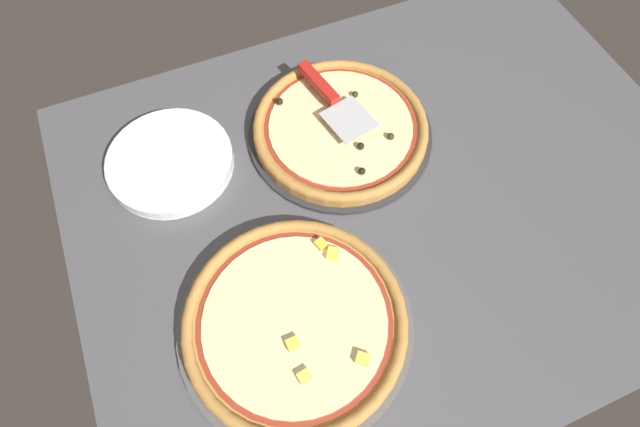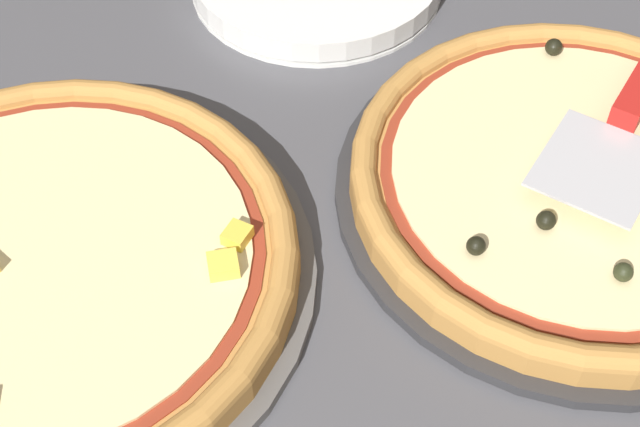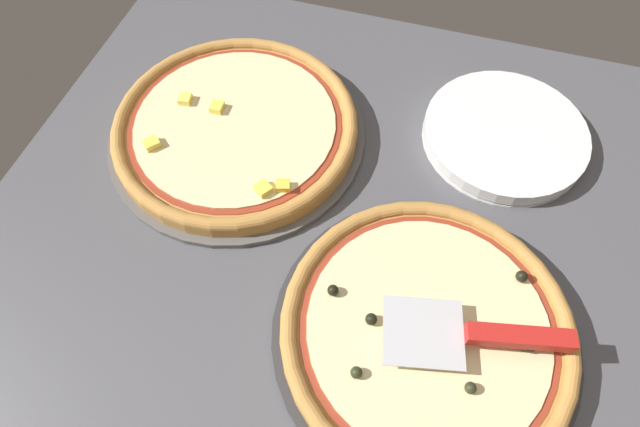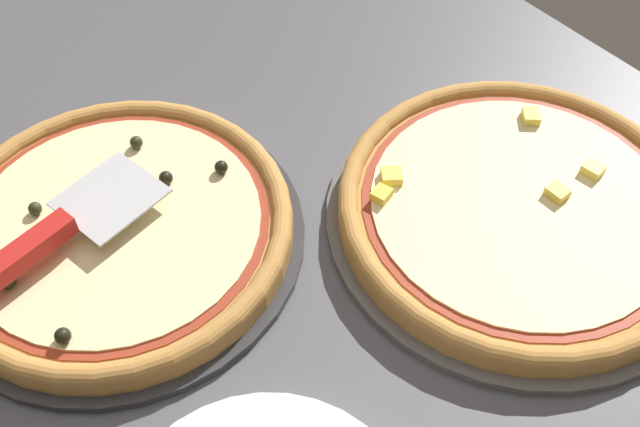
{
  "view_description": "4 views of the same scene",
  "coord_description": "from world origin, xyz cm",
  "views": [
    {
      "loc": [
        33.02,
        40.38,
        84.41
      ],
      "look_at": [
        16.21,
        0.21,
        3.0
      ],
      "focal_mm": 28.0,
      "sensor_mm": 36.0,
      "label": 1
    },
    {
      "loc": [
        -13.56,
        31.17,
        54.04
      ],
      "look_at": [
        16.21,
        0.21,
        3.0
      ],
      "focal_mm": 50.0,
      "sensor_mm": 36.0,
      "label": 2
    },
    {
      "loc": [
        -17.23,
        -9.74,
        61.92
      ],
      "look_at": [
        16.21,
        0.21,
        3.0
      ],
      "focal_mm": 28.0,
      "sensor_mm": 36.0,
      "label": 3
    },
    {
      "loc": [
        54.57,
        -29.74,
        61.76
      ],
      "look_at": [
        16.21,
        0.21,
        3.0
      ],
      "focal_mm": 42.0,
      "sensor_mm": 36.0,
      "label": 4
    }
  ],
  "objects": [
    {
      "name": "pizza_front",
      "position": [
        4.49,
        -16.91,
        2.56
      ],
      "size": [
        35.98,
        35.98,
        4.13
      ],
      "color": "#B77F3D",
      "rests_on": "pizza_pan_front"
    },
    {
      "name": "ground_plane",
      "position": [
        0.0,
        0.0,
        -1.8
      ],
      "size": [
        124.75,
        96.68,
        3.6
      ],
      "primitive_type": "cube",
      "color": "#4C4C51"
    },
    {
      "name": "serving_spatula",
      "position": [
        4.71,
        -24.0,
        5.91
      ],
      "size": [
        10.09,
        22.15,
        2.0
      ],
      "color": "#B7B7BC",
      "rests_on": "pizza_front"
    },
    {
      "name": "pizza_pan_front",
      "position": [
        4.49,
        -16.9,
        0.5
      ],
      "size": [
        38.27,
        38.27,
        1.0
      ],
      "primitive_type": "cylinder",
      "color": "#2D2D30",
      "rests_on": "ground_plane"
    },
    {
      "name": "pizza_back",
      "position": [
        27.92,
        17.33,
        2.52
      ],
      "size": [
        37.8,
        37.8,
        3.35
      ],
      "color": "#B77F3D",
      "rests_on": "pizza_pan_back"
    },
    {
      "name": "pizza_pan_back",
      "position": [
        27.93,
        17.33,
        0.5
      ],
      "size": [
        40.21,
        40.21,
        1.0
      ],
      "primitive_type": "cylinder",
      "color": "#565451",
      "rests_on": "ground_plane"
    }
  ]
}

